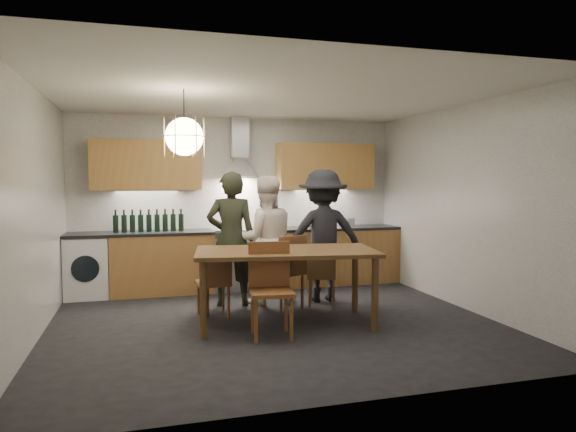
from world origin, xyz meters
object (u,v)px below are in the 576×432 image
object	(u,v)px
chair_front	(270,282)
wine_bottles	(149,221)
chair_back_left	(214,278)
person_mid	(265,240)
dining_table	(286,258)
person_left	(231,239)
stock_pot	(349,222)
mixing_bowl	(316,226)
person_right	(323,235)

from	to	relation	value
chair_front	wine_bottles	xyz separation A→B (m)	(-1.20, 2.42, 0.50)
chair_back_left	person_mid	size ratio (longest dim) A/B	0.50
chair_front	dining_table	bearing A→B (deg)	59.78
person_left	dining_table	bearing A→B (deg)	124.95
chair_back_left	chair_front	bearing A→B (deg)	117.60
chair_back_left	chair_front	distance (m)	0.95
person_mid	wine_bottles	xyz separation A→B (m)	(-1.48, 1.00, 0.21)
person_mid	wine_bottles	bearing A→B (deg)	-30.64
stock_pot	wine_bottles	size ratio (longest dim) A/B	0.18
dining_table	wine_bottles	bearing A→B (deg)	134.07
dining_table	chair_front	bearing A→B (deg)	-118.45
mixing_bowl	wine_bottles	distance (m)	2.51
dining_table	person_right	size ratio (longest dim) A/B	1.20
person_mid	person_right	world-z (taller)	person_right
mixing_bowl	wine_bottles	size ratio (longest dim) A/B	0.29
person_mid	dining_table	bearing A→B (deg)	92.99
person_right	wine_bottles	world-z (taller)	person_right
person_left	wine_bottles	size ratio (longest dim) A/B	1.78
person_mid	mixing_bowl	bearing A→B (deg)	-134.55
dining_table	stock_pot	bearing A→B (deg)	60.05
dining_table	chair_front	distance (m)	0.50
chair_front	person_mid	bearing A→B (deg)	85.37
chair_front	stock_pot	world-z (taller)	stock_pot
wine_bottles	dining_table	bearing A→B (deg)	-54.27
dining_table	chair_back_left	xyz separation A→B (m)	(-0.76, 0.45, -0.27)
chair_front	person_right	xyz separation A→B (m)	(1.07, 1.34, 0.33)
stock_pot	wine_bottles	bearing A→B (deg)	-179.48
person_right	person_left	bearing A→B (deg)	5.00
mixing_bowl	stock_pot	size ratio (longest dim) A/B	1.62
dining_table	person_mid	bearing A→B (deg)	97.97
person_left	mixing_bowl	size ratio (longest dim) A/B	6.13
chair_back_left	person_left	distance (m)	0.78
chair_front	person_right	size ratio (longest dim) A/B	0.55
chair_back_left	person_mid	distance (m)	1.04
person_right	stock_pot	world-z (taller)	person_right
chair_front	chair_back_left	bearing A→B (deg)	127.37
dining_table	mixing_bowl	size ratio (longest dim) A/B	7.49
dining_table	wine_bottles	world-z (taller)	wine_bottles
person_mid	wine_bottles	distance (m)	1.80
chair_back_left	wine_bottles	distance (m)	1.85
chair_back_left	chair_front	xyz separation A→B (m)	(0.48, -0.81, 0.08)
stock_pot	person_right	bearing A→B (deg)	-127.49
person_right	mixing_bowl	bearing A→B (deg)	-95.36
chair_front	wine_bottles	distance (m)	2.75
chair_back_left	mixing_bowl	world-z (taller)	mixing_bowl
chair_back_left	wine_bottles	size ratio (longest dim) A/B	0.86
chair_front	person_mid	xyz separation A→B (m)	(0.28, 1.42, 0.28)
dining_table	person_right	bearing A→B (deg)	59.17
chair_back_left	person_left	size ratio (longest dim) A/B	0.48
person_left	stock_pot	bearing A→B (deg)	-142.17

